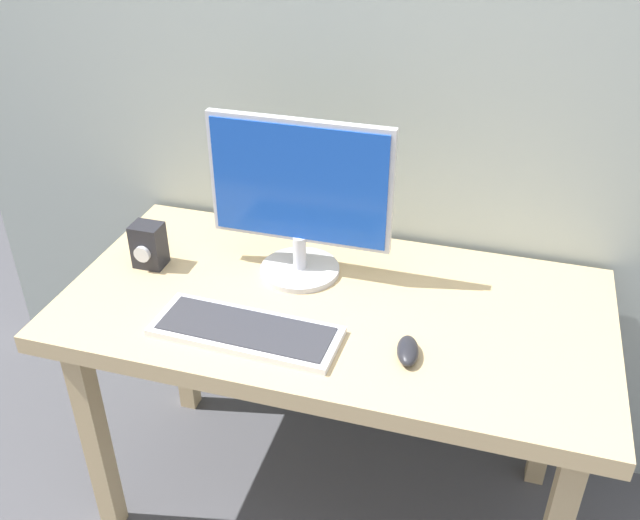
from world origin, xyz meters
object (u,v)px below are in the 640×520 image
object	(u,v)px
monitor	(300,196)
audio_controller	(149,245)
desk	(334,327)
keyboard_primary	(246,331)
mouse	(408,351)

from	to	relation	value
monitor	audio_controller	bearing A→B (deg)	-167.74
desk	audio_controller	distance (m)	0.56
keyboard_primary	audio_controller	size ratio (longest dim) A/B	3.67
monitor	keyboard_primary	size ratio (longest dim) A/B	1.05
keyboard_primary	audio_controller	world-z (taller)	audio_controller
mouse	monitor	bearing A→B (deg)	130.73
monitor	mouse	xyz separation A→B (m)	(0.35, -0.28, -0.21)
monitor	desk	bearing A→B (deg)	-42.43
monitor	keyboard_primary	distance (m)	0.38
monitor	mouse	world-z (taller)	monitor
desk	audio_controller	size ratio (longest dim) A/B	11.12
mouse	audio_controller	distance (m)	0.79
monitor	keyboard_primary	xyz separation A→B (m)	(-0.04, -0.31, -0.22)
audio_controller	monitor	bearing A→B (deg)	12.26
desk	mouse	size ratio (longest dim) A/B	13.29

